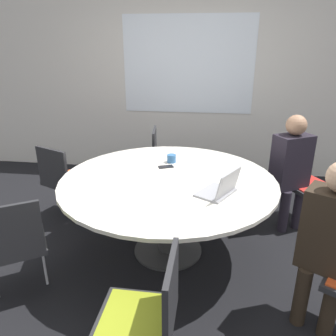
% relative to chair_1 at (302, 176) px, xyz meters
% --- Properties ---
extents(ground_plane, '(16.00, 16.00, 0.00)m').
position_rel_chair_1_xyz_m(ground_plane, '(-1.35, -0.81, -0.51)').
color(ground_plane, black).
extents(wall_back, '(8.00, 0.07, 2.70)m').
position_rel_chair_1_xyz_m(wall_back, '(-1.35, 1.32, 0.85)').
color(wall_back, silver).
rests_on(wall_back, ground_plane).
extents(conference_table, '(1.87, 1.87, 0.74)m').
position_rel_chair_1_xyz_m(conference_table, '(-1.35, -0.81, 0.12)').
color(conference_table, '#333333').
rests_on(conference_table, ground_plane).
extents(chair_1, '(0.59, 0.58, 0.85)m').
position_rel_chair_1_xyz_m(chair_1, '(0.00, 0.00, 0.00)').
color(chair_1, '#262628').
rests_on(chair_1, ground_plane).
extents(chair_2, '(0.47, 0.48, 0.85)m').
position_rel_chair_1_xyz_m(chair_2, '(-1.56, 0.44, 0.00)').
color(chair_2, '#262628').
rests_on(chair_2, ground_plane).
extents(chair_3, '(0.57, 0.56, 0.85)m').
position_rel_chair_1_xyz_m(chair_3, '(-2.54, -0.35, 0.00)').
color(chair_3, '#262628').
rests_on(chair_3, ground_plane).
extents(chair_4, '(0.60, 0.59, 0.85)m').
position_rel_chair_1_xyz_m(chair_4, '(-2.38, -1.56, 0.00)').
color(chair_4, '#262628').
rests_on(chair_4, ground_plane).
extents(chair_5, '(0.42, 0.44, 0.85)m').
position_rel_chair_1_xyz_m(chair_5, '(-1.29, -2.09, 0.00)').
color(chair_5, '#262628').
rests_on(chair_5, ground_plane).
extents(person_0, '(0.42, 0.37, 1.20)m').
position_rel_chair_1_xyz_m(person_0, '(-0.21, -1.51, 0.20)').
color(person_0, '#2D2319').
rests_on(person_0, ground_plane).
extents(person_1, '(0.42, 0.37, 1.20)m').
position_rel_chair_1_xyz_m(person_1, '(-0.17, -0.19, 0.20)').
color(person_1, '#231E28').
rests_on(person_1, ground_plane).
extents(laptop, '(0.37, 0.39, 0.21)m').
position_rel_chair_1_xyz_m(laptop, '(-0.90, -1.08, 0.29)').
color(laptop, '#99999E').
rests_on(laptop, conference_table).
extents(coffee_cup, '(0.09, 0.09, 0.08)m').
position_rel_chair_1_xyz_m(coffee_cup, '(-1.37, -0.39, 0.27)').
color(coffee_cup, '#33669E').
rests_on(coffee_cup, conference_table).
extents(cell_phone, '(0.16, 0.12, 0.01)m').
position_rel_chair_1_xyz_m(cell_phone, '(-1.41, -0.54, 0.24)').
color(cell_phone, black).
rests_on(cell_phone, conference_table).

